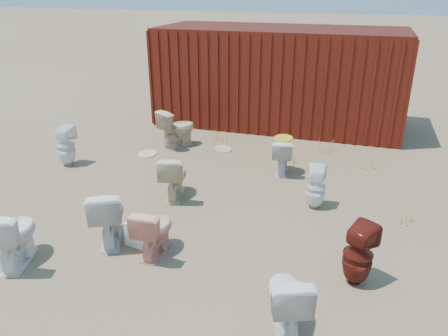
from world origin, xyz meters
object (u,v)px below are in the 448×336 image
(shipping_container, at_px, (279,77))
(toilet_back_beige_left, at_px, (174,176))
(toilet_front_maroon, at_px, (358,255))
(toilet_back_a, at_px, (66,146))
(loose_tank, at_px, (143,235))
(toilet_front_pink, at_px, (154,230))
(toilet_front_a, at_px, (13,235))
(toilet_front_c, at_px, (108,215))
(toilet_back_yellowlid, at_px, (282,156))
(toilet_front_e, at_px, (286,299))
(toilet_back_beige_right, at_px, (177,128))
(toilet_back_e, at_px, (316,187))

(shipping_container, xyz_separation_m, toilet_back_beige_left, (-0.82, -4.83, -0.81))
(toilet_front_maroon, distance_m, toilet_back_beige_left, 3.39)
(toilet_back_a, xyz_separation_m, loose_tank, (2.83, -2.21, -0.23))
(toilet_front_pink, xyz_separation_m, toilet_back_a, (-3.07, 2.31, 0.05))
(toilet_front_a, distance_m, loose_tank, 1.64)
(toilet_back_beige_left, xyz_separation_m, loose_tank, (0.20, -1.55, -0.22))
(toilet_front_a, height_order, toilet_front_pink, toilet_front_a)
(toilet_front_c, height_order, toilet_back_yellowlid, toilet_front_c)
(toilet_front_c, bearing_deg, shipping_container, -126.81)
(toilet_front_e, bearing_deg, toilet_front_c, -40.16)
(toilet_front_a, height_order, toilet_back_yellowlid, toilet_front_a)
(toilet_front_maroon, height_order, toilet_back_beige_left, toilet_front_maroon)
(toilet_front_pink, relative_size, toilet_front_c, 0.86)
(toilet_back_beige_right, bearing_deg, toilet_front_c, 130.57)
(toilet_front_maroon, xyz_separation_m, toilet_back_beige_left, (-3.05, 1.48, -0.01))
(toilet_front_c, bearing_deg, toilet_back_beige_left, -128.11)
(shipping_container, height_order, toilet_front_e, shipping_container)
(toilet_front_e, bearing_deg, toilet_back_beige_right, -76.32)
(shipping_container, distance_m, toilet_back_beige_right, 3.14)
(shipping_container, xyz_separation_m, toilet_front_a, (-2.01, -7.22, -0.79))
(toilet_back_yellowlid, bearing_deg, toilet_back_e, 114.47)
(toilet_front_c, bearing_deg, toilet_front_maroon, 154.61)
(toilet_front_e, height_order, toilet_back_yellowlid, toilet_front_e)
(toilet_back_beige_left, relative_size, loose_tank, 1.57)
(toilet_front_c, bearing_deg, toilet_back_yellowlid, -147.63)
(toilet_front_maroon, xyz_separation_m, toilet_back_yellowlid, (-1.49, 3.06, -0.05))
(toilet_back_yellowlid, bearing_deg, shipping_container, -84.85)
(shipping_container, relative_size, toilet_back_beige_left, 7.66)
(toilet_front_a, distance_m, toilet_back_a, 3.37)
(toilet_back_yellowlid, height_order, toilet_back_e, toilet_back_e)
(toilet_back_beige_left, height_order, toilet_back_yellowlid, toilet_back_beige_left)
(toilet_front_maroon, relative_size, toilet_back_a, 0.98)
(toilet_front_pink, bearing_deg, toilet_back_a, -38.28)
(shipping_container, relative_size, toilet_back_beige_right, 7.04)
(toilet_front_c, bearing_deg, toilet_back_e, -171.02)
(toilet_front_a, bearing_deg, toilet_front_c, -154.37)
(shipping_container, bearing_deg, loose_tank, -95.55)
(shipping_container, height_order, toilet_back_yellowlid, shipping_container)
(shipping_container, bearing_deg, toilet_back_yellowlid, -77.12)
(toilet_back_a, bearing_deg, loose_tank, 140.78)
(toilet_front_pink, relative_size, toilet_back_yellowlid, 1.04)
(toilet_front_maroon, distance_m, toilet_back_beige_right, 5.54)
(shipping_container, xyz_separation_m, toilet_back_a, (-3.45, -4.17, -0.79))
(toilet_back_beige_left, distance_m, toilet_back_beige_right, 2.53)
(toilet_front_e, bearing_deg, toilet_back_beige_left, -67.25)
(toilet_front_a, bearing_deg, toilet_front_e, 160.19)
(toilet_front_e, relative_size, toilet_back_a, 0.95)
(toilet_front_pink, bearing_deg, toilet_front_c, -8.45)
(toilet_back_beige_right, bearing_deg, toilet_back_yellowlid, -165.66)
(toilet_back_beige_right, height_order, toilet_back_yellowlid, toilet_back_beige_right)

